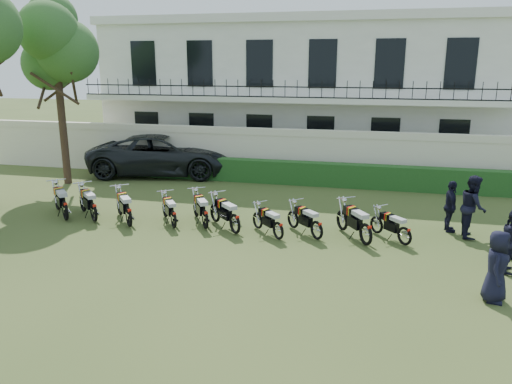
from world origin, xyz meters
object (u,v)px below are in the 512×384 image
(motorcycle_5, at_px, (235,219))
(suv, at_px, (163,155))
(tree_west_near, at_px, (55,44))
(officer_4, at_px, (473,207))
(motorcycle_6, at_px, (278,226))
(officer_5, at_px, (450,206))
(motorcycle_4, at_px, (205,215))
(officer_0, at_px, (497,266))
(motorcycle_2, at_px, (129,212))
(motorcycle_3, at_px, (173,215))
(motorcycle_0, at_px, (65,206))
(motorcycle_9, at_px, (405,232))
(motorcycle_8, at_px, (366,229))
(motorcycle_1, at_px, (93,208))
(motorcycle_7, at_px, (317,226))

(motorcycle_5, relative_size, suv, 0.22)
(suv, bearing_deg, tree_west_near, 117.11)
(officer_4, bearing_deg, motorcycle_6, 108.53)
(officer_4, xyz_separation_m, officer_5, (-0.58, 0.36, -0.14))
(motorcycle_4, bearing_deg, officer_0, -54.24)
(motorcycle_2, bearing_deg, motorcycle_3, -31.19)
(motorcycle_0, xyz_separation_m, motorcycle_6, (7.29, -0.13, -0.10))
(motorcycle_2, xyz_separation_m, motorcycle_9, (8.56, 0.37, -0.08))
(motorcycle_4, height_order, motorcycle_6, motorcycle_4)
(motorcycle_8, height_order, officer_4, officer_4)
(motorcycle_6, xyz_separation_m, motorcycle_9, (3.66, 0.39, 0.00))
(motorcycle_8, distance_m, officer_0, 4.05)
(motorcycle_0, distance_m, suv, 7.50)
(motorcycle_6, bearing_deg, motorcycle_9, -39.00)
(motorcycle_4, bearing_deg, tree_west_near, 117.79)
(motorcycle_1, distance_m, suv, 7.44)
(motorcycle_0, relative_size, motorcycle_7, 1.15)
(tree_west_near, distance_m, motorcycle_0, 7.84)
(tree_west_near, relative_size, motorcycle_8, 4.42)
(motorcycle_2, bearing_deg, suv, 65.65)
(officer_4, bearing_deg, motorcycle_7, 109.37)
(suv, bearing_deg, motorcycle_0, 166.71)
(officer_5, bearing_deg, motorcycle_0, 94.14)
(officer_4, bearing_deg, suv, 66.86)
(motorcycle_1, xyz_separation_m, officer_0, (11.72, -2.94, 0.31))
(tree_west_near, relative_size, officer_0, 4.78)
(tree_west_near, xyz_separation_m, motorcycle_7, (11.51, -4.68, -5.43))
(motorcycle_8, distance_m, suv, 12.18)
(officer_0, bearing_deg, motorcycle_7, 70.41)
(tree_west_near, relative_size, motorcycle_2, 4.81)
(motorcycle_3, height_order, suv, suv)
(motorcycle_5, distance_m, suv, 9.33)
(officer_4, bearing_deg, motorcycle_9, 124.94)
(officer_4, distance_m, officer_5, 0.70)
(tree_west_near, bearing_deg, officer_5, -10.59)
(officer_5, bearing_deg, suv, 60.62)
(motorcycle_7, bearing_deg, motorcycle_5, 137.77)
(motorcycle_5, relative_size, motorcycle_9, 1.12)
(suv, height_order, officer_5, suv)
(motorcycle_0, xyz_separation_m, motorcycle_9, (10.95, 0.27, -0.10))
(motorcycle_2, xyz_separation_m, officer_4, (10.55, 1.66, 0.44))
(motorcycle_1, relative_size, motorcycle_4, 0.90)
(motorcycle_8, bearing_deg, motorcycle_6, 149.84)
(motorcycle_4, bearing_deg, motorcycle_0, 150.95)
(tree_west_near, height_order, motorcycle_2, tree_west_near)
(motorcycle_3, relative_size, officer_5, 0.93)
(tree_west_near, xyz_separation_m, suv, (3.36, 2.66, -4.94))
(tree_west_near, relative_size, motorcycle_1, 5.11)
(motorcycle_3, xyz_separation_m, motorcycle_6, (3.46, -0.25, -0.02))
(tree_west_near, xyz_separation_m, officer_5, (15.46, -2.89, -5.07))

